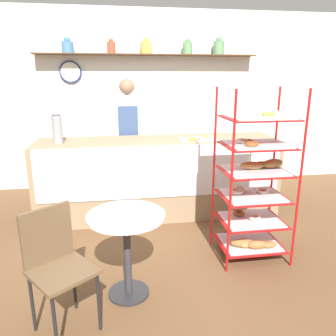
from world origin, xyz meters
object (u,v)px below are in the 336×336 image
pastry_rack (254,185)px  cafe_table (127,236)px  person_worker (128,136)px  cafe_chair (55,257)px  coffee_carafe (57,128)px  donut_tray_counter (201,139)px

pastry_rack → cafe_table: 1.31m
pastry_rack → person_worker: size_ratio=0.96×
cafe_table → cafe_chair: size_ratio=0.81×
cafe_table → cafe_chair: 0.56m
coffee_carafe → donut_tray_counter: 1.70m
pastry_rack → person_worker: 2.05m
person_worker → cafe_table: bearing=-92.8°
pastry_rack → donut_tray_counter: (-0.25, 1.07, 0.26)m
person_worker → donut_tray_counter: 1.08m
person_worker → cafe_chair: person_worker is taller
person_worker → cafe_chair: 2.52m
pastry_rack → cafe_table: bearing=-160.2°
cafe_table → coffee_carafe: bearing=115.0°
person_worker → coffee_carafe: 1.04m
cafe_chair → donut_tray_counter: bearing=13.3°
pastry_rack → cafe_chair: (-1.71, -0.70, -0.19)m
person_worker → coffee_carafe: person_worker is taller
pastry_rack → coffee_carafe: bearing=149.9°
coffee_carafe → person_worker: bearing=35.3°
person_worker → coffee_carafe: (-0.83, -0.59, 0.21)m
coffee_carafe → donut_tray_counter: coffee_carafe is taller
pastry_rack → donut_tray_counter: bearing=103.3°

